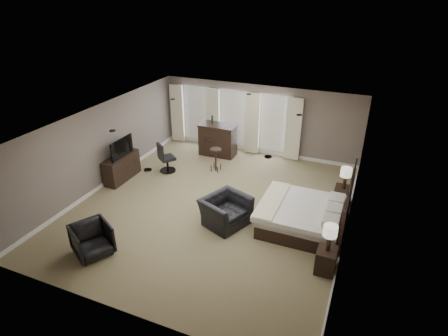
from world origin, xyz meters
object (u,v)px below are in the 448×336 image
at_px(nightstand_near, 326,260).
at_px(tv, 120,154).
at_px(lamp_far, 345,178).
at_px(armchair_far, 92,238).
at_px(desk_chair, 167,157).
at_px(lamp_near, 329,238).
at_px(dresser, 122,167).
at_px(bar_stool_left, 209,147).
at_px(armchair_near, 226,207).
at_px(bar_stool_right, 216,160).
at_px(nightstand_far, 342,198).
at_px(bed, 302,205).
at_px(bar_counter, 218,140).

relative_size(nightstand_near, tv, 0.54).
relative_size(lamp_far, armchair_far, 0.74).
xyz_separation_m(armchair_far, desk_chair, (-0.59, 4.50, 0.10)).
height_order(lamp_near, dresser, lamp_near).
bearing_deg(bar_stool_left, armchair_near, -59.69).
bearing_deg(lamp_far, armchair_near, -143.89).
bearing_deg(bar_stool_right, nightstand_far, -9.91).
xyz_separation_m(tv, armchair_far, (1.69, -3.44, -0.47)).
xyz_separation_m(bed, nightstand_far, (0.89, 1.45, -0.37)).
height_order(bar_counter, bar_stool_right, bar_counter).
xyz_separation_m(tv, bar_stool_left, (1.90, 2.78, -0.53)).
height_order(nightstand_near, armchair_far, armchair_far).
height_order(nightstand_far, lamp_far, lamp_far).
bearing_deg(bar_stool_left, lamp_near, -42.98).
bearing_deg(bar_stool_right, desk_chair, -155.57).
relative_size(nightstand_far, lamp_near, 0.98).
height_order(dresser, armchair_near, armchair_near).
distance_m(dresser, armchair_far, 3.83).
height_order(lamp_far, armchair_near, lamp_far).
xyz_separation_m(lamp_near, dresser, (-6.92, 1.90, -0.48)).
bearing_deg(armchair_near, tv, 98.22).
xyz_separation_m(lamp_near, lamp_far, (0.00, 2.90, 0.05)).
xyz_separation_m(bed, dresser, (-6.03, 0.45, -0.27)).
bearing_deg(bar_stool_left, desk_chair, -115.11).
height_order(nightstand_near, bar_stool_right, bar_stool_right).
bearing_deg(lamp_near, nightstand_far, 90.00).
relative_size(bar_counter, bar_stool_right, 1.68).
bearing_deg(bar_counter, bar_stool_left, -133.13).
relative_size(bed, tv, 2.00).
bearing_deg(nightstand_far, tv, -171.80).
bearing_deg(tv, nightstand_near, -105.38).
height_order(lamp_near, bar_counter, lamp_near).
bearing_deg(tv, bar_stool_right, -56.15).
height_order(nightstand_near, bar_counter, bar_counter).
xyz_separation_m(tv, bar_counter, (2.13, 3.03, -0.30)).
relative_size(bar_counter, bar_stool_left, 1.84).
bearing_deg(desk_chair, armchair_near, -177.02).
height_order(nightstand_far, tv, tv).
relative_size(nightstand_near, dresser, 0.40).
distance_m(tv, bar_stool_left, 3.40).
bearing_deg(bed, lamp_far, 58.46).
xyz_separation_m(nightstand_far, tv, (-6.92, -1.00, 0.59)).
bearing_deg(dresser, armchair_near, -14.13).
bearing_deg(armchair_near, bed, -50.52).
relative_size(lamp_near, lamp_far, 1.01).
xyz_separation_m(nightstand_far, armchair_far, (-5.23, -4.44, 0.12)).
relative_size(armchair_near, bar_stool_right, 1.45).
bearing_deg(dresser, bar_counter, 54.81).
bearing_deg(bar_stool_right, bar_stool_left, 124.68).
distance_m(nightstand_near, bar_stool_right, 5.65).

